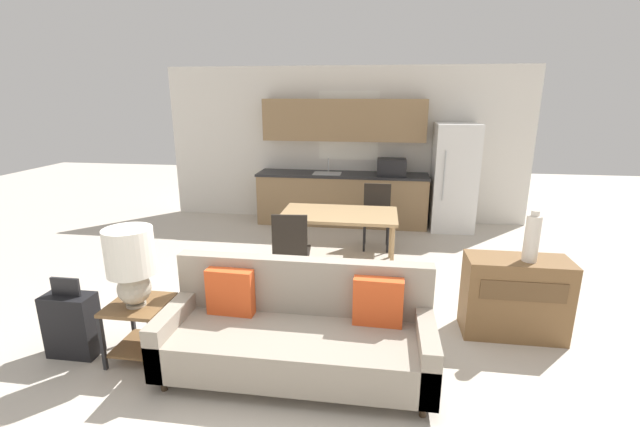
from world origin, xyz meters
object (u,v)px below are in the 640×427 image
(credenza, at_px, (514,297))
(dining_chair_near_left, at_px, (291,248))
(couch, at_px, (298,332))
(side_table, at_px, (140,321))
(dining_table, at_px, (339,217))
(suitcase, at_px, (72,324))
(dining_chair_far_right, at_px, (377,214))
(vase, at_px, (532,238))
(table_lamp, at_px, (131,261))
(refrigerator, at_px, (454,178))

(credenza, relative_size, dining_chair_near_left, 0.98)
(couch, distance_m, side_table, 1.38)
(dining_table, relative_size, couch, 0.69)
(suitcase, bearing_deg, dining_chair_far_right, 51.04)
(dining_chair_near_left, bearing_deg, vase, 157.56)
(couch, relative_size, suitcase, 2.98)
(credenza, relative_size, vase, 1.96)
(table_lamp, bearing_deg, couch, 2.34)
(side_table, distance_m, vase, 3.52)
(couch, relative_size, vase, 4.59)
(refrigerator, height_order, suitcase, refrigerator)
(table_lamp, bearing_deg, dining_chair_far_right, 58.38)
(vase, relative_size, dining_chair_far_right, 0.50)
(refrigerator, relative_size, vase, 3.75)
(couch, relative_size, dining_chair_near_left, 2.30)
(refrigerator, bearing_deg, credenza, -88.52)
(vase, distance_m, dining_chair_near_left, 2.50)
(side_table, xyz_separation_m, dining_chair_near_left, (1.01, 1.51, 0.17))
(dining_chair_far_right, bearing_deg, table_lamp, -122.05)
(table_lamp, xyz_separation_m, suitcase, (-0.62, -0.01, -0.62))
(side_table, distance_m, credenza, 3.40)
(refrigerator, distance_m, credenza, 3.41)
(table_lamp, distance_m, suitcase, 0.88)
(vase, xyz_separation_m, suitcase, (-3.98, -0.86, -0.70))
(dining_table, bearing_deg, credenza, -39.24)
(dining_chair_far_right, bearing_deg, credenza, -60.27)
(dining_table, xyz_separation_m, side_table, (-1.48, -2.33, -0.32))
(dining_chair_far_right, bearing_deg, couch, -101.06)
(vase, bearing_deg, credenza, 149.43)
(side_table, distance_m, table_lamp, 0.57)
(couch, distance_m, dining_chair_far_right, 3.18)
(vase, xyz_separation_m, dining_chair_far_right, (-1.40, 2.33, -0.48))
(refrigerator, xyz_separation_m, credenza, (0.09, -3.37, -0.50))
(credenza, distance_m, dining_chair_far_right, 2.65)
(refrigerator, xyz_separation_m, suitcase, (-3.82, -4.27, -0.60))
(side_table, bearing_deg, dining_chair_far_right, 58.00)
(couch, height_order, suitcase, couch)
(refrigerator, height_order, side_table, refrigerator)
(couch, height_order, vase, vase)
(side_table, bearing_deg, suitcase, -175.29)
(dining_table, xyz_separation_m, suitcase, (-2.10, -2.38, -0.38))
(refrigerator, bearing_deg, dining_chair_near_left, -129.10)
(couch, relative_size, credenza, 2.34)
(suitcase, bearing_deg, refrigerator, 48.16)
(side_table, distance_m, dining_chair_far_right, 3.71)
(dining_chair_near_left, relative_size, suitcase, 1.29)
(table_lamp, bearing_deg, refrigerator, 53.07)
(dining_table, relative_size, vase, 3.19)
(dining_table, xyz_separation_m, dining_chair_far_right, (0.48, 0.81, -0.15))
(refrigerator, height_order, couch, refrigerator)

